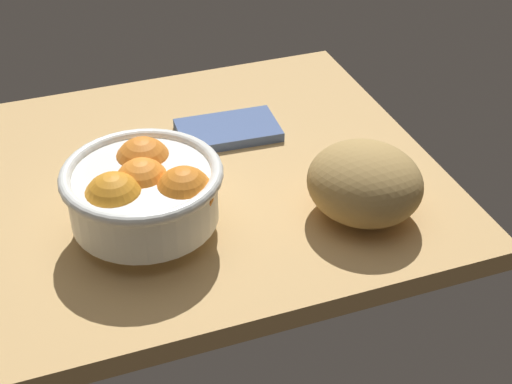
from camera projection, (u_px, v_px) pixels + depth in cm
name	position (u px, v px, depth cm)	size (l,w,h in cm)	color
ground_plane	(160.00, 189.00, 109.61)	(78.49, 60.77, 3.00)	tan
fruit_bowl	(144.00, 191.00, 95.57)	(20.22, 20.22, 11.11)	white
bread_loaf	(365.00, 183.00, 99.33)	(15.24, 14.03, 10.25)	tan
napkin_folded	(228.00, 130.00, 118.34)	(15.32, 9.06, 1.49)	#4D6498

